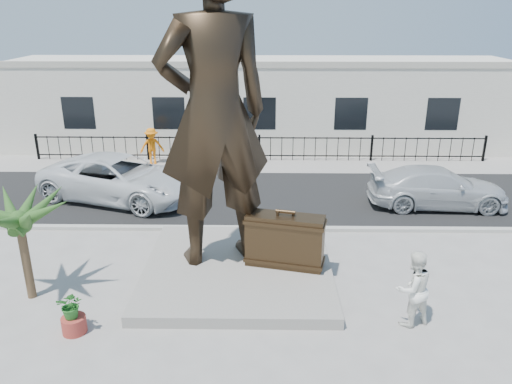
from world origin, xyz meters
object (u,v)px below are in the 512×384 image
statue (214,113)px  car_white (119,178)px  suitcase (285,241)px  tourist (413,289)px

statue → car_white: size_ratio=1.35×
suitcase → statue: bearing=179.3°
suitcase → tourist: (2.89, -2.30, -0.10)m
tourist → car_white: 12.20m
statue → tourist: statue is taller
suitcase → car_white: suitcase is taller
tourist → suitcase: bearing=-59.8°
tourist → statue: bearing=-51.4°
car_white → statue: bearing=-122.4°
tourist → car_white: (-9.10, 8.13, -0.07)m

